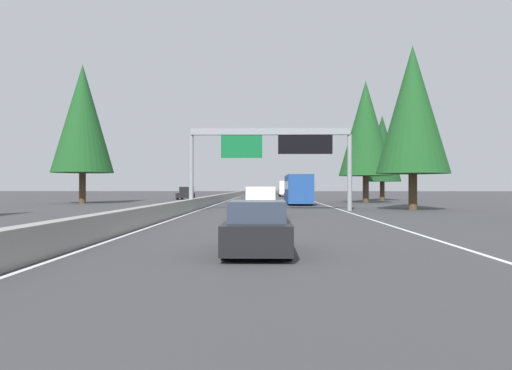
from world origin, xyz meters
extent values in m
plane|color=#38383A|center=(60.00, 0.00, 0.00)|extent=(320.00, 320.00, 0.00)
cube|color=gray|center=(80.00, 0.30, 0.45)|extent=(180.00, 0.56, 0.90)
cube|color=silver|center=(70.00, -11.52, 0.01)|extent=(160.00, 0.16, 0.01)
cube|color=silver|center=(70.00, -0.25, 0.01)|extent=(160.00, 0.16, 0.01)
cylinder|color=gray|center=(37.45, 0.30, 2.95)|extent=(0.36, 0.36, 5.90)
cylinder|color=gray|center=(37.45, -12.02, 2.95)|extent=(0.36, 0.36, 5.90)
cube|color=gray|center=(37.45, -5.86, 6.15)|extent=(0.50, 12.32, 0.50)
cube|color=#0C602D|center=(37.30, -3.64, 5.05)|extent=(0.12, 3.20, 1.90)
cube|color=black|center=(37.30, -8.57, 5.15)|extent=(0.16, 4.20, 1.50)
cube|color=black|center=(12.05, -5.38, 0.53)|extent=(4.40, 1.80, 0.76)
cube|color=#2D3847|center=(11.83, -5.38, 1.19)|extent=(2.46, 1.51, 0.56)
cylinder|color=black|center=(13.46, -4.59, 0.32)|extent=(0.64, 0.22, 0.64)
cylinder|color=black|center=(13.46, -6.17, 0.32)|extent=(0.64, 0.22, 0.64)
cylinder|color=black|center=(10.64, -4.59, 0.32)|extent=(0.64, 0.22, 0.64)
cylinder|color=black|center=(10.64, -6.17, 0.32)|extent=(0.64, 0.22, 0.64)
cube|color=white|center=(29.47, -5.22, 0.61)|extent=(5.60, 2.00, 0.70)
cube|color=white|center=(30.48, -5.22, 1.41)|extent=(2.24, 1.84, 0.90)
cube|color=#2D3847|center=(30.48, -5.22, 1.50)|extent=(2.02, 1.92, 0.41)
cylinder|color=black|center=(31.32, -4.36, 0.40)|extent=(0.80, 0.28, 0.80)
cylinder|color=black|center=(31.32, -6.08, 0.40)|extent=(0.80, 0.28, 0.80)
cylinder|color=black|center=(27.62, -4.36, 0.40)|extent=(0.80, 0.28, 0.80)
cylinder|color=black|center=(27.62, -6.08, 0.40)|extent=(0.80, 0.28, 0.80)
cube|color=black|center=(62.86, -5.56, 0.97)|extent=(5.00, 1.95, 1.44)
cube|color=#2D3847|center=(60.56, -5.56, 1.22)|extent=(0.08, 1.48, 0.56)
cylinder|color=black|center=(64.56, -4.70, 0.35)|extent=(0.70, 0.24, 0.70)
cylinder|color=black|center=(64.56, -6.41, 0.35)|extent=(0.70, 0.24, 0.70)
cylinder|color=black|center=(61.16, -4.70, 0.35)|extent=(0.70, 0.24, 0.70)
cylinder|color=black|center=(61.16, -6.41, 0.35)|extent=(0.70, 0.24, 0.70)
cube|color=red|center=(77.61, -9.16, 0.53)|extent=(4.40, 1.80, 0.76)
cube|color=#2D3847|center=(77.39, -9.16, 1.19)|extent=(2.46, 1.51, 0.56)
cylinder|color=black|center=(79.02, -8.37, 0.32)|extent=(0.64, 0.22, 0.64)
cylinder|color=black|center=(79.02, -9.95, 0.32)|extent=(0.64, 0.22, 0.64)
cylinder|color=black|center=(76.21, -8.37, 0.32)|extent=(0.64, 0.22, 0.64)
cylinder|color=black|center=(76.21, -9.95, 0.32)|extent=(0.64, 0.22, 0.64)
cube|color=#2D6B38|center=(118.27, -8.92, 0.53)|extent=(4.40, 1.80, 0.76)
cube|color=#2D3847|center=(118.05, -8.92, 1.19)|extent=(2.46, 1.51, 0.56)
cylinder|color=black|center=(119.67, -8.13, 0.32)|extent=(0.64, 0.22, 0.64)
cylinder|color=black|center=(119.67, -9.71, 0.32)|extent=(0.64, 0.22, 0.64)
cylinder|color=black|center=(116.86, -8.13, 0.32)|extent=(0.64, 0.22, 0.64)
cylinder|color=black|center=(116.86, -9.71, 0.32)|extent=(0.64, 0.22, 0.64)
cube|color=white|center=(94.36, -9.03, 1.70)|extent=(6.12, 2.40, 2.50)
cube|color=white|center=(98.61, -9.03, 1.40)|extent=(2.38, 2.30, 1.90)
cylinder|color=black|center=(98.44, -7.97, 0.45)|extent=(0.90, 0.28, 0.90)
cylinder|color=black|center=(98.44, -10.09, 0.45)|extent=(0.90, 0.28, 0.90)
cylinder|color=black|center=(92.66, -7.97, 0.45)|extent=(0.90, 0.28, 0.90)
cylinder|color=black|center=(92.66, -10.09, 0.45)|extent=(0.90, 0.28, 0.90)
cube|color=#1E4793|center=(52.83, -8.92, 1.65)|extent=(11.50, 2.50, 2.90)
cube|color=#2D3847|center=(52.83, -8.92, 2.01)|extent=(11.04, 2.55, 0.84)
cylinder|color=black|center=(56.86, -7.82, 0.50)|extent=(1.00, 0.30, 1.00)
cylinder|color=black|center=(56.86, -10.02, 0.50)|extent=(1.00, 0.30, 1.00)
cylinder|color=black|center=(48.81, -7.82, 0.50)|extent=(1.00, 0.30, 1.00)
cylinder|color=black|center=(48.81, -10.02, 0.50)|extent=(1.00, 0.30, 1.00)
cube|color=black|center=(73.17, 6.50, 0.61)|extent=(5.60, 2.00, 0.70)
cube|color=black|center=(74.18, 6.50, 1.41)|extent=(2.24, 1.84, 0.90)
cube|color=#2D3847|center=(74.18, 6.50, 1.50)|extent=(2.02, 1.92, 0.41)
cylinder|color=black|center=(75.02, 7.36, 0.40)|extent=(0.80, 0.28, 0.80)
cylinder|color=black|center=(75.02, 5.64, 0.40)|extent=(0.80, 0.28, 0.80)
cylinder|color=black|center=(71.32, 7.36, 0.40)|extent=(0.80, 0.28, 0.80)
cylinder|color=black|center=(71.32, 5.64, 0.40)|extent=(0.80, 0.28, 0.80)
cylinder|color=#4C3823|center=(39.19, -17.37, 1.46)|extent=(0.68, 0.68, 2.92)
cone|color=#194C1E|center=(39.19, -17.37, 8.11)|extent=(5.85, 5.85, 10.37)
cylinder|color=#4C3823|center=(57.99, -17.19, 1.58)|extent=(0.70, 0.70, 3.15)
cone|color=#194C1E|center=(57.99, -17.19, 8.74)|extent=(6.31, 6.31, 11.18)
cylinder|color=#4C3823|center=(69.28, -21.63, 1.30)|extent=(0.64, 0.64, 2.60)
cone|color=#143D19|center=(69.28, -21.63, 7.21)|extent=(5.20, 5.20, 9.22)
cylinder|color=#4C3823|center=(54.97, 15.26, 1.73)|extent=(0.74, 0.74, 3.46)
cone|color=#194C1E|center=(54.97, 15.26, 9.60)|extent=(6.92, 6.92, 12.27)
camera|label=1|loc=(-2.28, -5.66, 1.85)|focal=35.90mm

